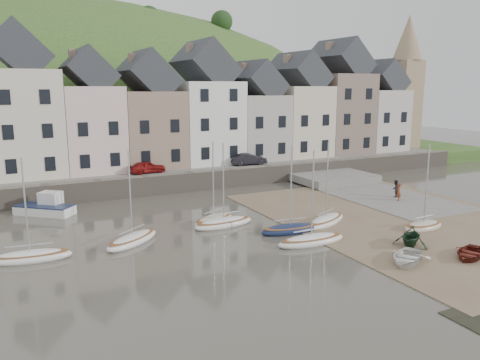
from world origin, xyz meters
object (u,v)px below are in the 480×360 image
rowboat_green (411,236)px  car_left (147,167)px  person_dark (395,188)px  person_red (399,192)px  rowboat_red (470,253)px  car_right (249,159)px  sailboat_0 (30,256)px  rowboat_white (407,257)px

rowboat_green → car_left: bearing=170.5°
rowboat_green → person_dark: (8.85, 10.45, 0.18)m
rowboat_green → person_red: 12.33m
rowboat_red → car_right: bearing=156.8°
sailboat_0 → rowboat_white: size_ratio=1.97×
car_right → rowboat_green: bearing=-177.0°
person_red → car_right: bearing=-108.1°
rowboat_white → person_red: person_red is taller
rowboat_red → person_dark: size_ratio=1.91×
person_dark → person_red: bearing=39.7°
rowboat_red → car_left: (-11.71, 27.46, 1.83)m
sailboat_0 → car_right: sailboat_0 is taller
sailboat_0 → rowboat_green: 23.24m
rowboat_red → person_red: person_red is taller
sailboat_0 → rowboat_green: bearing=-20.5°
rowboat_white → rowboat_red: bearing=42.9°
rowboat_white → rowboat_green: bearing=98.7°
rowboat_red → rowboat_white: bearing=-129.6°
rowboat_green → person_dark: person_dark is taller
rowboat_white → person_red: bearing=105.5°
rowboat_green → person_red: person_red is taller
sailboat_0 → person_red: sailboat_0 is taller
rowboat_green → rowboat_red: bearing=-6.4°
sailboat_0 → rowboat_red: size_ratio=2.10×
rowboat_green → person_dark: 13.70m
person_dark → car_left: car_left is taller
sailboat_0 → rowboat_white: 21.86m
rowboat_white → car_left: (-7.79, 26.38, 1.81)m
sailboat_0 → car_left: (11.57, 16.22, 1.94)m
person_dark → car_right: size_ratio=0.40×
person_dark → car_left: (-19.05, 13.88, 1.30)m
rowboat_green → person_dark: bearing=107.5°
sailboat_0 → car_left: bearing=54.5°
sailboat_0 → person_red: size_ratio=3.99×
rowboat_green → car_left: (-10.20, 24.33, 1.48)m
rowboat_white → rowboat_red: (3.92, -1.08, -0.02)m
person_dark → sailboat_0: bearing=-13.7°
car_right → rowboat_red: bearing=-173.6°
rowboat_white → person_dark: (11.26, 12.49, 0.52)m
rowboat_green → person_red: bearing=106.6°
sailboat_0 → rowboat_red: sailboat_0 is taller
car_right → car_left: bearing=95.5°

